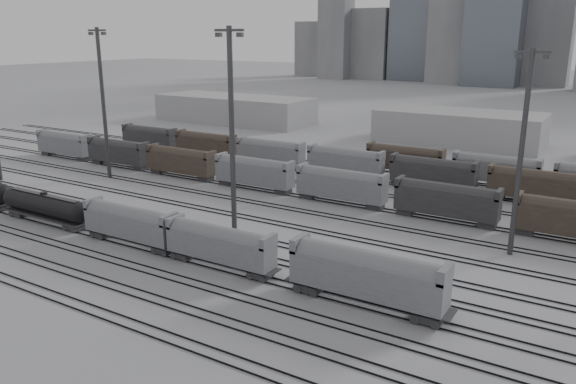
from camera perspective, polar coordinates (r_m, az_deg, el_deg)
The scene contains 15 objects.
ground at distance 70.70m, azimuth -12.24°, elevation -6.55°, with size 900.00×900.00×0.00m, color #ADADB2.
tracks at distance 83.32m, azimuth -3.99°, elevation -2.72°, with size 220.00×71.50×0.16m.
tank_car_b at distance 88.20m, azimuth -23.44°, elevation -1.29°, with size 17.83×2.97×4.41m.
hopper_car_a at distance 75.01m, azimuth -15.74°, elevation -2.92°, with size 14.25×2.83×5.10m.
hopper_car_b at distance 65.57m, azimuth -6.93°, elevation -5.16°, with size 14.12×2.81×5.05m.
hopper_car_c at distance 56.64m, azimuth 8.02°, elevation -8.15°, with size 16.15×3.21×5.78m.
light_mast_b at distance 110.53m, azimuth -18.28°, elevation 8.85°, with size 4.43×0.71×27.69m.
light_mast_c at distance 73.67m, azimuth -5.73°, elevation 6.41°, with size 4.39×0.70×27.43m.
light_mast_d at distance 71.92m, azimuth 22.64°, elevation 3.99°, with size 3.99×0.64×24.95m.
bg_string_near at distance 90.63m, azimuth 5.43°, elevation 0.56°, with size 151.00×3.00×5.60m.
bg_string_mid at distance 101.67m, azimuth 14.49°, elevation 1.78°, with size 151.00×3.00×5.60m.
bg_string_far at distance 106.06m, azimuth 24.84°, elevation 1.38°, with size 66.00×3.00×5.60m.
warehouse_left at distance 178.47m, azimuth -5.47°, elevation 8.39°, with size 50.00×18.00×8.00m, color gray.
warehouse_mid at distance 148.06m, azimuth 16.99°, elevation 6.30°, with size 40.00×18.00×8.00m, color gray.
skyline at distance 328.89m, azimuth 26.19°, elevation 15.58°, with size 316.00×22.40×95.00m.
Camera 1 is at (45.93, -46.90, 26.26)m, focal length 35.00 mm.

